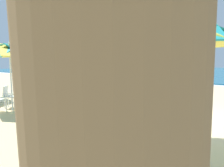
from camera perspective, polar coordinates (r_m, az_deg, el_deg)
The scene contains 13 objects.
ground_plane at distance 7.12m, azimuth 23.63°, elevation -9.54°, with size 80.00×80.00×0.00m, color beige.
beach_umbrella_0 at distance 4.81m, azimuth 19.09°, elevation 12.02°, with size 2.47×2.47×2.75m.
plastic_chair_0 at distance 4.39m, azimuth 19.18°, elevation -12.39°, with size 0.62×0.63×0.87m.
plastic_chair_1 at distance 4.63m, azimuth 12.75°, elevation -11.20°, with size 0.62×0.63×0.87m.
plastic_chair_2 at distance 5.47m, azimuth 15.98°, elevation -8.56°, with size 0.54×0.56×0.87m.
beach_umbrella_1 at distance 6.29m, azimuth -11.65°, elevation 10.85°, with size 2.58×2.58×2.77m.
plastic_chair_3 at distance 6.49m, azimuth -5.41°, elevation -6.02°, with size 0.54×0.56×0.87m.
plastic_chair_4 at distance 6.93m, azimuth -17.80°, elevation -5.50°, with size 0.46×0.48×0.87m.
beach_umbrella_2 at distance 8.73m, azimuth -25.28°, elevation 7.58°, with size 2.14×2.14×2.51m.
plastic_chair_5 at distance 9.38m, azimuth -25.39°, elevation -2.78°, with size 0.63×0.63×0.87m.
sun_lounger_1 at distance 8.42m, azimuth 17.84°, elevation -4.94°, with size 0.84×2.20×0.62m.
sun_lounger_2 at distance 9.49m, azimuth 1.13°, elevation -3.39°, with size 0.85×2.20×0.62m.
cooler_box at distance 5.84m, azimuth 15.74°, elevation -10.62°, with size 0.50×0.34×0.40m.
Camera 1 is at (1.14, -6.77, 1.88)m, focal length 34.84 mm.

